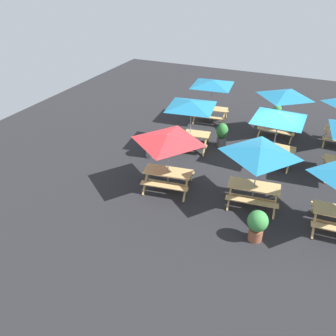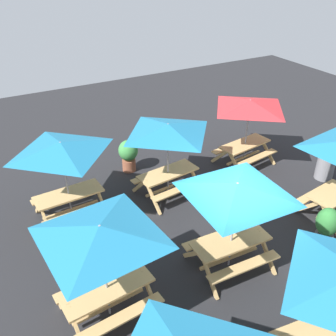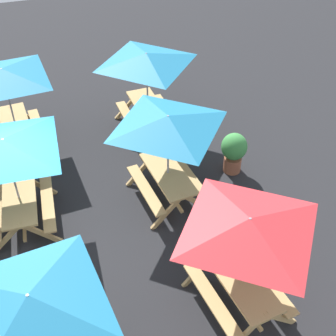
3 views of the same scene
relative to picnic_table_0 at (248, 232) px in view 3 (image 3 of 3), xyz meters
name	(u,v)px [view 3 (image 3 of 3)]	position (x,y,z in m)	size (l,w,h in m)	color
ground_plane	(39,230)	(3.01, 3.37, -1.99)	(28.36, 28.36, 0.00)	#232326
picnic_table_0	(248,232)	(0.00, 0.00, 0.00)	(2.27, 2.27, 2.34)	tan
picnic_table_2	(168,128)	(3.16, 0.37, 0.00)	(2.22, 2.22, 2.34)	tan
picnic_table_4	(6,152)	(3.34, 3.64, 0.00)	(2.83, 2.83, 2.34)	tan
picnic_table_5	(32,308)	(-0.40, 3.46, 0.00)	(2.80, 2.80, 2.34)	tan
picnic_table_6	(147,64)	(6.02, 0.04, 0.00)	(2.11, 2.11, 2.34)	tan
picnic_table_8	(4,80)	(6.27, 3.56, 0.00)	(2.82, 2.82, 2.34)	tan
potted_plant_1	(234,151)	(3.63, -1.46, -1.36)	(0.64, 0.64, 1.09)	#935138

